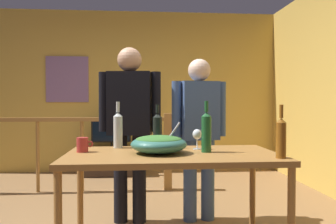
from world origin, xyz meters
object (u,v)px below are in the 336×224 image
object	(u,v)px
flat_screen_tv	(111,131)
wine_bottle_dark	(157,130)
serving_table	(172,162)
stair_railing	(96,143)
mug_red	(83,145)
framed_picture	(67,79)
wine_bottle_clear	(118,129)
wine_glass	(197,135)
wine_bottle_amber	(281,137)
person_standing_right	(199,127)
wine_bottle_green	(206,131)
salad_bowl	(159,143)
person_standing_left	(130,119)
tv_console	(111,161)

from	to	relation	value
flat_screen_tv	wine_bottle_dark	size ratio (longest dim) A/B	1.73
serving_table	stair_railing	bearing A→B (deg)	112.28
wine_bottle_dark	mug_red	world-z (taller)	wine_bottle_dark
framed_picture	wine_bottle_clear	distance (m)	3.14
wine_bottle_clear	wine_glass	bearing A→B (deg)	-12.25
wine_bottle_amber	serving_table	bearing A→B (deg)	157.50
wine_bottle_clear	person_standing_right	distance (m)	0.88
wine_bottle_dark	wine_bottle_green	world-z (taller)	wine_bottle_green
serving_table	wine_bottle_amber	size ratio (longest dim) A/B	4.34
framed_picture	wine_bottle_green	bearing A→B (deg)	-62.31
wine_bottle_amber	wine_bottle_green	size ratio (longest dim) A/B	0.93
salad_bowl	wine_bottle_amber	world-z (taller)	wine_bottle_amber
wine_bottle_amber	mug_red	world-z (taller)	wine_bottle_amber
person_standing_right	wine_bottle_dark	bearing A→B (deg)	41.18
wine_bottle_dark	wine_bottle_amber	world-z (taller)	wine_bottle_amber
wine_bottle_amber	wine_glass	bearing A→B (deg)	135.69
wine_bottle_dark	person_standing_left	size ratio (longest dim) A/B	0.21
stair_railing	wine_bottle_green	distance (m)	2.23
flat_screen_tv	serving_table	world-z (taller)	flat_screen_tv
salad_bowl	wine_bottle_green	distance (m)	0.37
stair_railing	person_standing_right	world-z (taller)	person_standing_right
person_standing_left	wine_glass	bearing A→B (deg)	140.44
framed_picture	wine_bottle_dark	size ratio (longest dim) A/B	2.11
serving_table	wine_bottle_clear	bearing A→B (deg)	142.39
wine_glass	mug_red	bearing A→B (deg)	-174.83
framed_picture	tv_console	bearing A→B (deg)	-21.53
wine_bottle_amber	mug_red	distance (m)	1.42
wine_bottle_clear	person_standing_left	size ratio (longest dim) A/B	0.23
salad_bowl	wine_bottle_clear	world-z (taller)	wine_bottle_clear
serving_table	wine_bottle_green	world-z (taller)	wine_bottle_green
wine_bottle_clear	wine_bottle_amber	bearing A→B (deg)	-28.68
stair_railing	wine_bottle_dark	xyz separation A→B (m)	(0.71, -1.68, 0.30)
framed_picture	wine_glass	size ratio (longest dim) A/B	4.67
wine_bottle_amber	wine_bottle_green	xyz separation A→B (m)	(-0.44, 0.31, 0.02)
wine_bottle_dark	salad_bowl	bearing A→B (deg)	-90.81
tv_console	wine_bottle_amber	bearing A→B (deg)	-66.73
mug_red	person_standing_right	xyz separation A→B (m)	(1.00, 0.67, 0.08)
framed_picture	mug_red	bearing A→B (deg)	-76.27
wine_bottle_dark	wine_bottle_green	bearing A→B (deg)	-36.76
wine_bottle_dark	mug_red	distance (m)	0.60
serving_table	wine_bottle_amber	bearing A→B (deg)	-22.50
serving_table	salad_bowl	xyz separation A→B (m)	(-0.10, -0.00, 0.14)
wine_bottle_clear	salad_bowl	bearing A→B (deg)	-45.50
serving_table	wine_bottle_clear	world-z (taller)	wine_bottle_clear
wine_bottle_dark	person_standing_left	xyz separation A→B (m)	(-0.24, 0.49, 0.07)
tv_console	salad_bowl	world-z (taller)	salad_bowl
wine_bottle_dark	wine_bottle_amber	bearing A→B (deg)	-35.94
framed_picture	tv_console	distance (m)	1.53
wine_glass	mug_red	distance (m)	0.88
stair_railing	salad_bowl	distance (m)	2.10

